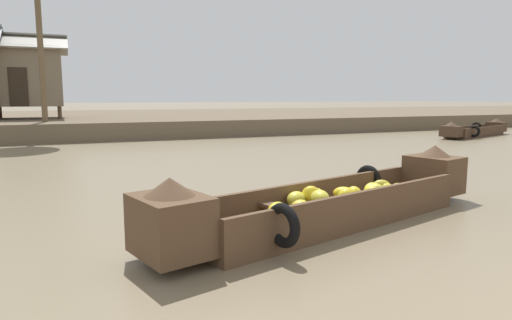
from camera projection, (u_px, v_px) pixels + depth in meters
The scene contains 5 objects.
ground_plane at pixel (239, 165), 12.02m from camera, with size 300.00×300.00×0.00m, color #7A6B51.
riverbank_strip at pixel (139, 120), 28.43m from camera, with size 160.00×20.00×0.78m, color brown.
banana_boat at pixel (336, 200), 6.47m from camera, with size 5.98×2.49×0.97m.
fishing_skiff_distant at pixel (475, 131), 20.95m from camera, with size 5.38×2.46×0.79m.
stilt_house_mid_left at pixel (20, 76), 21.84m from camera, with size 4.45×3.40×4.13m.
Camera 1 is at (-4.20, -1.13, 1.82)m, focal length 31.27 mm.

